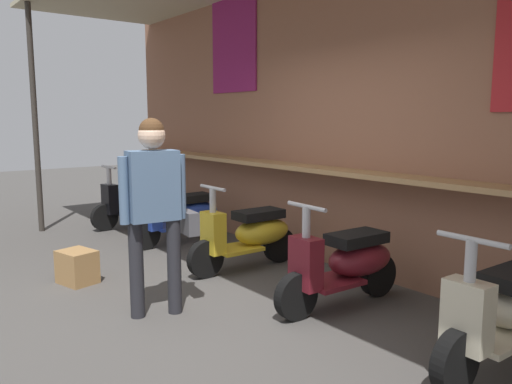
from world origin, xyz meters
name	(u,v)px	position (x,y,z in m)	size (l,w,h in m)	color
ground_plane	(201,308)	(0.00, 0.00, 0.00)	(27.43, 27.43, 0.00)	#474442
market_stall_facade	(349,90)	(0.01, 1.85, 1.97)	(9.80, 2.50, 3.56)	#8C5B44
scooter_black	(139,201)	(-3.58, 1.08, 0.39)	(0.46, 1.40, 0.97)	black
scooter_blue	(184,214)	(-2.18, 1.08, 0.39)	(0.46, 1.40, 0.97)	#233D9E
scooter_yellow	(250,234)	(-0.70, 1.08, 0.39)	(0.46, 1.40, 0.97)	gold
scooter_maroon	(347,263)	(0.73, 1.08, 0.39)	(0.47, 1.40, 0.97)	maroon
scooter_cream	(506,311)	(2.15, 1.08, 0.39)	(0.46, 1.40, 0.97)	beige
shopper_with_handbag	(155,197)	(-0.11, -0.36, 1.02)	(0.28, 0.67, 1.67)	#232328
merchandise_crate	(77,267)	(-1.37, -0.63, 0.17)	(0.37, 0.29, 0.34)	olive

